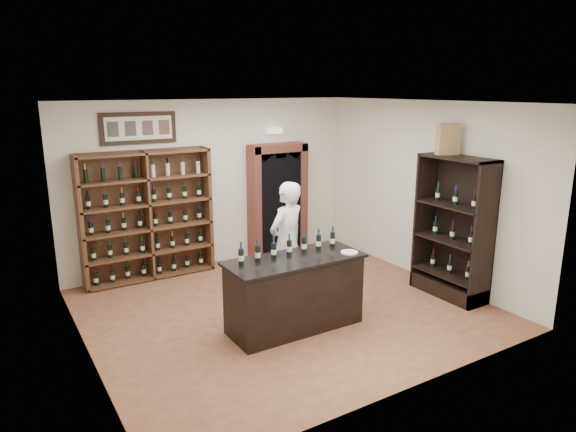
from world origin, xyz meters
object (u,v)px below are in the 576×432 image
object	(u,v)px
counter_bottle_0	(241,257)
wine_crate	(448,139)
tasting_counter	(295,294)
side_cabinet	(453,249)
shopkeeper	(287,242)
wine_shelf	(147,216)

from	to	relation	value
counter_bottle_0	wine_crate	xyz separation A→B (m)	(3.42, -0.20, 1.33)
tasting_counter	side_cabinet	world-z (taller)	side_cabinet
side_cabinet	shopkeeper	distance (m)	2.61
tasting_counter	counter_bottle_0	distance (m)	0.96
wine_shelf	tasting_counter	bearing A→B (deg)	-69.44
tasting_counter	counter_bottle_0	world-z (taller)	counter_bottle_0
counter_bottle_0	shopkeeper	world-z (taller)	shopkeeper
wine_crate	tasting_counter	bearing A→B (deg)	-160.01
tasting_counter	wine_crate	world-z (taller)	wine_crate
wine_shelf	wine_crate	bearing A→B (deg)	-38.28
wine_shelf	tasting_counter	world-z (taller)	wine_shelf
tasting_counter	wine_crate	size ratio (longest dim) A/B	3.97
side_cabinet	shopkeeper	size ratio (longest dim) A/B	1.18
tasting_counter	side_cabinet	size ratio (longest dim) A/B	0.85
wine_shelf	shopkeeper	world-z (taller)	wine_shelf
shopkeeper	tasting_counter	bearing A→B (deg)	46.01
counter_bottle_0	side_cabinet	xyz separation A→B (m)	(3.44, -0.44, -0.35)
side_cabinet	wine_crate	world-z (taller)	wine_crate
shopkeeper	wine_crate	world-z (taller)	wine_crate
counter_bottle_0	wine_shelf	bearing A→B (deg)	97.75
shopkeeper	wine_crate	distance (m)	2.90
wine_crate	wine_shelf	bearing A→B (deg)	163.08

